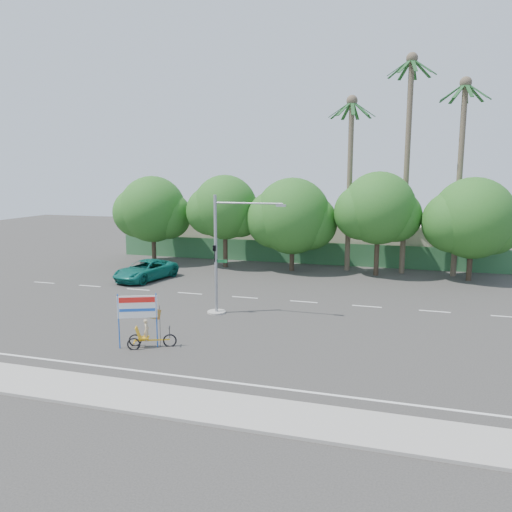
# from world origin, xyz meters

# --- Properties ---
(ground) EXTENTS (120.00, 120.00, 0.00)m
(ground) POSITION_xyz_m (0.00, 0.00, 0.00)
(ground) COLOR #33302D
(ground) RESTS_ON ground
(sidewalk_near) EXTENTS (50.00, 2.40, 0.12)m
(sidewalk_near) POSITION_xyz_m (0.00, -7.50, 0.06)
(sidewalk_near) COLOR gray
(sidewalk_near) RESTS_ON ground
(fence) EXTENTS (38.00, 0.08, 2.00)m
(fence) POSITION_xyz_m (0.00, 21.50, 1.00)
(fence) COLOR #336B3D
(fence) RESTS_ON ground
(building_left) EXTENTS (12.00, 8.00, 4.00)m
(building_left) POSITION_xyz_m (-10.00, 26.00, 2.00)
(building_left) COLOR beige
(building_left) RESTS_ON ground
(building_right) EXTENTS (14.00, 8.00, 3.60)m
(building_right) POSITION_xyz_m (8.00, 26.00, 1.80)
(building_right) COLOR beige
(building_right) RESTS_ON ground
(tree_far_left) EXTENTS (7.14, 6.00, 7.96)m
(tree_far_left) POSITION_xyz_m (-14.05, 18.00, 4.76)
(tree_far_left) COLOR #473828
(tree_far_left) RESTS_ON ground
(tree_left) EXTENTS (6.66, 5.60, 8.07)m
(tree_left) POSITION_xyz_m (-7.05, 18.00, 5.06)
(tree_left) COLOR #473828
(tree_left) RESTS_ON ground
(tree_center) EXTENTS (7.62, 6.40, 7.85)m
(tree_center) POSITION_xyz_m (-1.05, 18.00, 4.47)
(tree_center) COLOR #473828
(tree_center) RESTS_ON ground
(tree_right) EXTENTS (6.90, 5.80, 8.36)m
(tree_right) POSITION_xyz_m (5.95, 18.00, 5.24)
(tree_right) COLOR #473828
(tree_right) RESTS_ON ground
(tree_far_right) EXTENTS (7.38, 6.20, 7.94)m
(tree_far_right) POSITION_xyz_m (12.95, 18.00, 4.64)
(tree_far_right) COLOR #473828
(tree_far_right) RESTS_ON ground
(palm_tall) EXTENTS (3.73, 3.79, 17.45)m
(palm_tall) POSITION_xyz_m (8.00, 19.50, 10.46)
(palm_tall) COLOR #70604C
(palm_tall) RESTS_ON ground
(palm_mid) EXTENTS (3.73, 3.79, 15.45)m
(palm_mid) POSITION_xyz_m (12.00, 19.50, 9.40)
(palm_mid) COLOR #70604C
(palm_mid) RESTS_ON ground
(palm_short) EXTENTS (3.73, 3.79, 14.45)m
(palm_short) POSITION_xyz_m (3.50, 19.50, 8.86)
(palm_short) COLOR #70604C
(palm_short) RESTS_ON ground
(traffic_signal) EXTENTS (4.72, 1.10, 7.00)m
(traffic_signal) POSITION_xyz_m (-2.20, 3.98, 2.92)
(traffic_signal) COLOR gray
(traffic_signal) RESTS_ON ground
(trike_billboard) EXTENTS (2.55, 1.26, 2.69)m
(trike_billboard) POSITION_xyz_m (-3.68, -2.56, 1.08)
(trike_billboard) COLOR black
(trike_billboard) RESTS_ON ground
(pickup_truck) EXTENTS (3.78, 5.97, 1.54)m
(pickup_truck) POSITION_xyz_m (-11.08, 11.09, 0.77)
(pickup_truck) COLOR #0F695C
(pickup_truck) RESTS_ON ground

